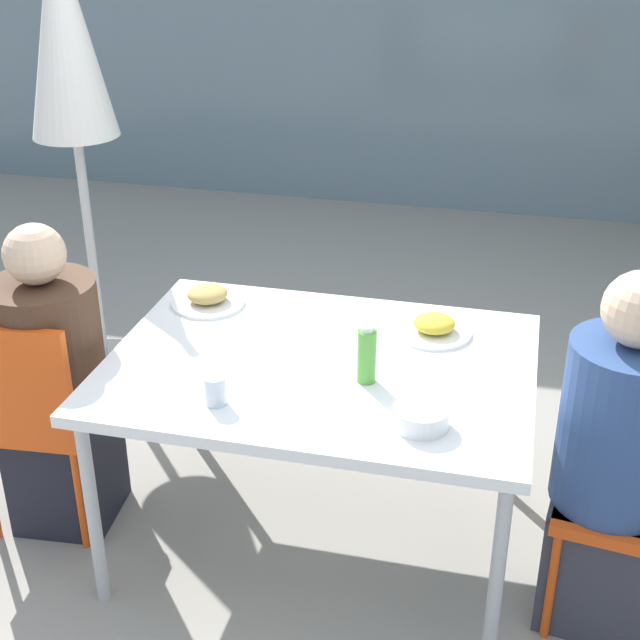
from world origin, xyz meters
TOP-DOWN VIEW (x-y plane):
  - ground_plane at (0.00, 0.00)m, footprint 24.00×24.00m
  - dining_table at (0.00, 0.00)m, footprint 1.39×1.03m
  - chair_left at (-0.99, -0.16)m, footprint 0.43×0.43m
  - person_left at (-0.95, -0.08)m, footprint 0.37×0.37m
  - chair_right at (1.01, -0.06)m, footprint 0.45×0.45m
  - person_right at (0.95, -0.13)m, footprint 0.37×0.37m
  - closed_umbrella at (-1.35, 1.01)m, footprint 0.38×0.38m
  - plate_0 at (0.34, 0.28)m, footprint 0.26×0.26m
  - plate_1 at (-0.51, 0.32)m, footprint 0.27×0.27m
  - bottle at (0.17, -0.09)m, footprint 0.06×0.06m
  - drinking_cup at (-0.24, -0.33)m, footprint 0.07×0.07m
  - salad_bowl at (0.38, -0.31)m, footprint 0.16×0.16m

SIDE VIEW (x-z plane):
  - ground_plane at x=0.00m, z-range 0.00..0.00m
  - chair_left at x=-0.99m, z-range 0.08..0.96m
  - chair_right at x=1.01m, z-range 0.08..0.96m
  - person_left at x=-0.95m, z-range -0.04..1.13m
  - person_right at x=0.95m, z-range -0.04..1.18m
  - dining_table at x=0.00m, z-range 0.32..1.07m
  - plate_0 at x=0.34m, z-range 0.74..0.81m
  - plate_1 at x=-0.51m, z-range 0.74..0.81m
  - salad_bowl at x=0.38m, z-range 0.75..0.81m
  - drinking_cup at x=-0.24m, z-range 0.75..0.84m
  - bottle at x=0.17m, z-range 0.74..0.94m
  - closed_umbrella at x=-1.35m, z-range 0.49..2.55m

